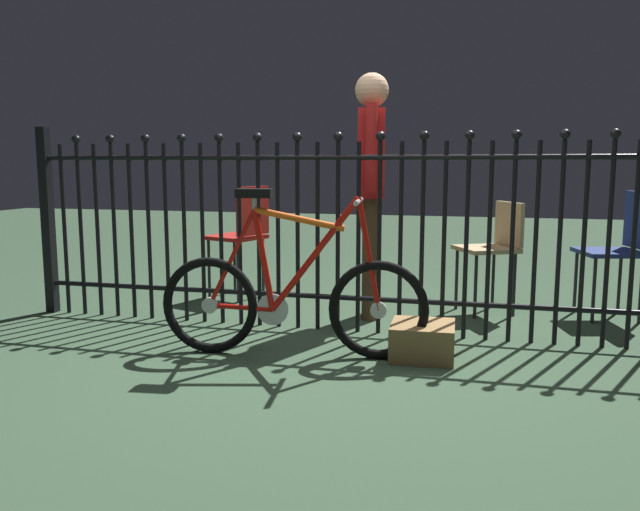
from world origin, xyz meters
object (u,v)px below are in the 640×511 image
chair_red (243,229)px  chair_tan (495,243)px  chair_navy (622,242)px  display_crate (423,341)px  person_visitor (371,173)px  bicycle (292,299)px

chair_red → chair_tan: bearing=-0.2°
chair_navy → chair_tan: size_ratio=1.10×
chair_tan → display_crate: bearing=-107.4°
person_visitor → chair_tan: bearing=24.1°
bicycle → display_crate: (0.72, 0.14, -0.23)m
chair_navy → person_visitor: bearing=-166.4°
chair_tan → person_visitor: 1.06m
bicycle → chair_tan: 1.80m
bicycle → chair_navy: bicycle is taller
bicycle → chair_navy: 2.44m
bicycle → chair_tan: (1.11, 1.40, 0.18)m
chair_tan → display_crate: size_ratio=2.31×
chair_navy → person_visitor: size_ratio=0.53×
chair_red → chair_navy: size_ratio=1.02×
bicycle → display_crate: 0.77m
bicycle → person_visitor: 1.25m
chair_red → chair_navy: 2.80m
person_visitor → display_crate: person_visitor is taller
bicycle → display_crate: bearing=11.1°
bicycle → chair_tan: bicycle is taller
chair_navy → bicycle: bearing=-144.0°
bicycle → display_crate: bicycle is taller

